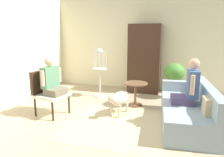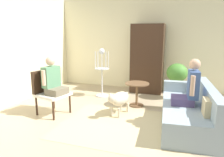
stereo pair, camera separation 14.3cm
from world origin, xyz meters
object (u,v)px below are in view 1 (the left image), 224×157
object	(u,v)px
round_end_table	(135,90)
armoire_cabinet	(145,59)
couch	(189,110)
armchair	(47,89)
dog	(119,99)
person_on_couch	(189,86)
bird_cage_stand	(100,72)
person_on_armchair	(52,80)
potted_plant	(174,75)

from	to	relation	value
round_end_table	armoire_cabinet	bearing A→B (deg)	90.02
couch	armchair	xyz separation A→B (m)	(-2.99, -0.30, 0.28)
armoire_cabinet	dog	bearing A→B (deg)	-96.56
person_on_couch	bird_cage_stand	xyz separation A→B (m)	(-2.30, 1.32, -0.08)
couch	bird_cage_stand	distance (m)	2.69
couch	person_on_armchair	size ratio (longest dim) A/B	2.59
round_end_table	person_on_couch	bearing A→B (deg)	-34.94
armchair	potted_plant	size ratio (longest dim) A/B	1.00
bird_cage_stand	armchair	bearing A→B (deg)	-112.35
person_on_couch	armoire_cabinet	xyz separation A→B (m)	(-1.18, 2.20, 0.24)
person_on_armchair	dog	world-z (taller)	person_on_armchair
dog	bird_cage_stand	bearing A→B (deg)	126.36
round_end_table	dog	size ratio (longest dim) A/B	0.68
armchair	dog	xyz separation A→B (m)	(1.53, 0.40, -0.21)
person_on_armchair	armchair	bearing A→B (deg)	167.19
armchair	person_on_armchair	distance (m)	0.28
person_on_armchair	armoire_cabinet	size ratio (longest dim) A/B	0.40
armchair	dog	distance (m)	1.59
person_on_couch	bird_cage_stand	size ratio (longest dim) A/B	0.65
potted_plant	armoire_cabinet	bearing A→B (deg)	154.59
person_on_couch	armchair	bearing A→B (deg)	-174.79
couch	person_on_couch	size ratio (longest dim) A/B	2.39
person_on_couch	round_end_table	xyz separation A→B (m)	(-1.18, 0.83, -0.39)
person_on_armchair	round_end_table	xyz separation A→B (m)	(1.61, 1.13, -0.40)
person_on_armchair	dog	size ratio (longest dim) A/B	0.94
potted_plant	armoire_cabinet	size ratio (longest dim) A/B	0.48
round_end_table	person_on_armchair	bearing A→B (deg)	-144.93
couch	person_on_armchair	bearing A→B (deg)	-173.17
dog	armoire_cabinet	distance (m)	2.18
potted_plant	armchair	bearing A→B (deg)	-142.35
couch	person_on_couch	xyz separation A→B (m)	(-0.04, -0.03, 0.49)
person_on_couch	person_on_armchair	bearing A→B (deg)	-173.78
person_on_couch	potted_plant	bearing A→B (deg)	99.44
couch	armoire_cabinet	world-z (taller)	armoire_cabinet
armchair	bird_cage_stand	size ratio (longest dim) A/B	0.72
potted_plant	round_end_table	bearing A→B (deg)	-133.00
armoire_cabinet	potted_plant	bearing A→B (deg)	-25.41
person_on_armchair	bird_cage_stand	xyz separation A→B (m)	(0.50, 1.63, -0.10)
dog	armoire_cabinet	world-z (taller)	armoire_cabinet
potted_plant	bird_cage_stand	bearing A→B (deg)	-167.09
person_on_armchair	armoire_cabinet	distance (m)	2.99
person_on_armchair	dog	distance (m)	1.51
couch	person_on_couch	bearing A→B (deg)	-135.28
couch	armchair	bearing A→B (deg)	-174.19
dog	person_on_couch	bearing A→B (deg)	-5.31
bird_cage_stand	armoire_cabinet	world-z (taller)	armoire_cabinet
armchair	round_end_table	xyz separation A→B (m)	(1.77, 1.10, -0.17)
couch	potted_plant	xyz separation A→B (m)	(-0.33, 1.74, 0.37)
armchair	couch	bearing A→B (deg)	5.81
couch	person_on_armchair	world-z (taller)	person_on_armchair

